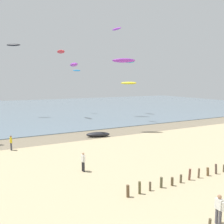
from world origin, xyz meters
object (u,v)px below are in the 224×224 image
kite_aloft_1 (74,65)px  kite_aloft_4 (77,70)px  kite_aloft_8 (129,83)px  kite_aloft_9 (117,29)px  person_by_waterline (83,161)px  kite_aloft_7 (61,52)px  kite_aloft_11 (130,62)px  person_nearest_camera (219,209)px  grounded_kite (98,134)px  kite_aloft_6 (13,45)px  person_left_flank (11,142)px  kite_aloft_3 (124,60)px

kite_aloft_1 → kite_aloft_4: kite_aloft_4 is taller
kite_aloft_8 → kite_aloft_1: bearing=71.9°
kite_aloft_4 → kite_aloft_9: bearing=155.8°
person_by_waterline → kite_aloft_7: size_ratio=0.52×
kite_aloft_7 → kite_aloft_11: kite_aloft_7 is taller
person_nearest_camera → grounded_kite: person_nearest_camera is taller
person_by_waterline → kite_aloft_1: size_ratio=0.53×
kite_aloft_6 → grounded_kite: bearing=-42.2°
kite_aloft_1 → kite_aloft_4: 22.89m
kite_aloft_7 → kite_aloft_11: 14.79m
person_nearest_camera → kite_aloft_11: (13.33, 30.79, 10.52)m
grounded_kite → person_by_waterline: bearing=78.7°
person_by_waterline → kite_aloft_8: size_ratio=0.49×
kite_aloft_6 → person_nearest_camera: bearing=-53.7°
person_by_waterline → kite_aloft_1: 17.71m
kite_aloft_4 → kite_aloft_11: kite_aloft_11 is taller
person_left_flank → kite_aloft_7: bearing=60.2°
person_nearest_camera → kite_aloft_6: size_ratio=0.58×
person_by_waterline → kite_aloft_1: kite_aloft_1 is taller
kite_aloft_9 → kite_aloft_11: (-3.46, -11.42, -8.51)m
person_nearest_camera → person_by_waterline: (-3.76, 10.67, 0.00)m
kite_aloft_8 → kite_aloft_7: bearing=17.5°
kite_aloft_9 → kite_aloft_11: bearing=-27.4°
grounded_kite → kite_aloft_8: kite_aloft_8 is taller
kite_aloft_1 → kite_aloft_7: kite_aloft_7 is taller
kite_aloft_8 → kite_aloft_4: bearing=-14.1°
person_by_waterline → kite_aloft_6: (-1.58, 36.25, 14.48)m
person_by_waterline → kite_aloft_9: size_ratio=0.55×
person_by_waterline → kite_aloft_3: kite_aloft_3 is taller
kite_aloft_3 → kite_aloft_7: bearing=-45.8°
grounded_kite → kite_aloft_3: kite_aloft_3 is taller
kite_aloft_1 → kite_aloft_7: (2.67, 16.05, 3.71)m
person_nearest_camera → kite_aloft_1: 26.82m
kite_aloft_4 → kite_aloft_8: size_ratio=0.54×
person_nearest_camera → kite_aloft_7: (3.13, 41.22, 12.95)m
kite_aloft_11 → person_nearest_camera: bearing=-46.9°
person_left_flank → kite_aloft_6: (3.38, 26.42, 14.48)m
person_nearest_camera → person_by_waterline: size_ratio=1.00×
grounded_kite → kite_aloft_3: 11.78m
kite_aloft_4 → kite_aloft_8: bearing=132.5°
kite_aloft_9 → kite_aloft_11: 14.65m
person_nearest_camera → kite_aloft_9: size_ratio=0.55×
kite_aloft_4 → kite_aloft_7: size_ratio=0.58×
person_by_waterline → kite_aloft_3: (11.51, 12.80, 9.99)m
person_by_waterline → grounded_kite: 13.10m
person_left_flank → grounded_kite: (11.47, 1.52, -0.58)m
kite_aloft_4 → kite_aloft_9: (8.40, -4.44, 9.57)m
kite_aloft_4 → kite_aloft_7: 8.32m
kite_aloft_1 → kite_aloft_6: size_ratio=1.10×
grounded_kite → kite_aloft_3: (4.99, 1.45, 10.57)m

